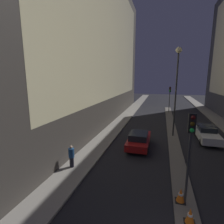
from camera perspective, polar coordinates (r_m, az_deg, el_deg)
The scene contains 10 objects.
building_left at distance 25.89m, azimuth -6.38°, elevation 20.62°, with size 6.01×38.46×21.19m.
median_strip at distance 22.84m, azimuth 18.86°, elevation -5.36°, with size 1.10×32.93×0.12m.
traffic_light_near at distance 9.02m, azimuth 24.27°, elevation -8.08°, with size 0.32×0.42×4.60m.
traffic_light_mid at distance 32.93m, azimuth 18.36°, elevation 5.67°, with size 0.32×0.42×4.60m.
street_lamp at distance 19.32m, azimuth 20.50°, elevation 11.66°, with size 0.60×0.60×9.19m.
traffic_cone_near at distance 9.35m, azimuth 24.15°, elevation -28.55°, with size 0.47×0.47×0.72m.
traffic_cone_far at distance 10.38m, azimuth 21.52°, elevation -23.93°, with size 0.51×0.51×0.71m.
car_left_lane at distance 16.39m, azimuth 8.75°, elevation -8.86°, with size 1.85×4.52×1.45m.
car_right_lane at distance 20.20m, azimuth 28.55°, elevation -6.18°, with size 1.75×4.71×1.49m.
pedestrian_on_left_sidewalk at distance 12.84m, azimuth -13.09°, elevation -13.80°, with size 0.40×0.40×1.57m.
Camera 1 is at (-1.42, -4.46, 6.31)m, focal length 28.00 mm.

